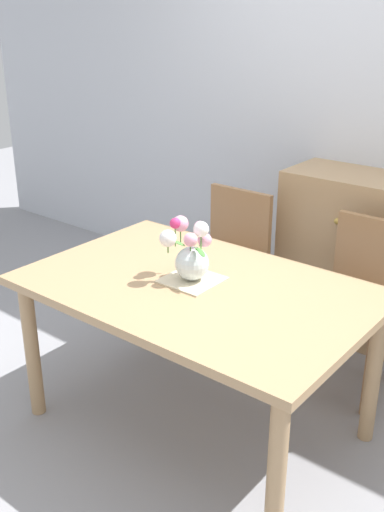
# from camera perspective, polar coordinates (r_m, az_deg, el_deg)

# --- Properties ---
(ground_plane) EXTENTS (12.00, 12.00, 0.00)m
(ground_plane) POSITION_cam_1_polar(r_m,az_deg,el_deg) (3.07, 0.47, -15.53)
(ground_plane) COLOR #939399
(back_wall) EXTENTS (7.00, 0.10, 2.80)m
(back_wall) POSITION_cam_1_polar(r_m,az_deg,el_deg) (3.84, 15.96, 14.32)
(back_wall) COLOR silver
(back_wall) RESTS_ON ground_plane
(dining_table) EXTENTS (1.53, 1.00, 0.76)m
(dining_table) POSITION_cam_1_polar(r_m,az_deg,el_deg) (2.71, 0.51, -4.40)
(dining_table) COLOR tan
(dining_table) RESTS_ON ground_plane
(chair_left) EXTENTS (0.42, 0.42, 0.90)m
(chair_left) POSITION_cam_1_polar(r_m,az_deg,el_deg) (3.62, 3.50, 0.15)
(chair_left) COLOR #9E7047
(chair_left) RESTS_ON ground_plane
(chair_right) EXTENTS (0.42, 0.42, 0.90)m
(chair_right) POSITION_cam_1_polar(r_m,az_deg,el_deg) (3.25, 15.70, -3.38)
(chair_right) COLOR #9E7047
(chair_right) RESTS_ON ground_plane
(placemat) EXTENTS (0.24, 0.24, 0.01)m
(placemat) POSITION_cam_1_polar(r_m,az_deg,el_deg) (2.70, -0.00, -2.27)
(placemat) COLOR beige
(placemat) RESTS_ON dining_table
(flower_vase) EXTENTS (0.25, 0.23, 0.26)m
(flower_vase) POSITION_cam_1_polar(r_m,az_deg,el_deg) (2.66, -0.16, 0.34)
(flower_vase) COLOR silver
(flower_vase) RESTS_ON placemat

